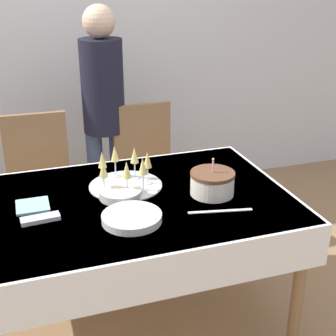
{
  "coord_description": "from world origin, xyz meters",
  "views": [
    {
      "loc": [
        -0.43,
        -1.98,
        1.79
      ],
      "look_at": [
        0.24,
        0.04,
        0.88
      ],
      "focal_mm": 50.0,
      "sensor_mm": 36.0,
      "label": 1
    }
  ],
  "objects_px": {
    "plate_stack_dessert": "(120,193)",
    "dining_chair_far_left": "(40,184)",
    "champagne_tray": "(125,172)",
    "person_standing": "(103,104)",
    "birthday_cake": "(212,183)",
    "plate_stack_main": "(132,218)",
    "dining_chair_far_right": "(148,170)"
  },
  "relations": [
    {
      "from": "plate_stack_dessert",
      "to": "dining_chair_far_left",
      "type": "bearing_deg",
      "value": 113.63
    },
    {
      "from": "dining_chair_far_left",
      "to": "plate_stack_main",
      "type": "distance_m",
      "value": 1.13
    },
    {
      "from": "dining_chair_far_right",
      "to": "champagne_tray",
      "type": "distance_m",
      "value": 0.81
    },
    {
      "from": "dining_chair_far_left",
      "to": "champagne_tray",
      "type": "bearing_deg",
      "value": -59.57
    },
    {
      "from": "person_standing",
      "to": "plate_stack_dessert",
      "type": "bearing_deg",
      "value": -96.85
    },
    {
      "from": "dining_chair_far_left",
      "to": "plate_stack_main",
      "type": "relative_size",
      "value": 3.6
    },
    {
      "from": "dining_chair_far_left",
      "to": "plate_stack_main",
      "type": "height_order",
      "value": "dining_chair_far_left"
    },
    {
      "from": "dining_chair_far_right",
      "to": "plate_stack_main",
      "type": "relative_size",
      "value": 3.6
    },
    {
      "from": "champagne_tray",
      "to": "person_standing",
      "type": "height_order",
      "value": "person_standing"
    },
    {
      "from": "birthday_cake",
      "to": "plate_stack_main",
      "type": "relative_size",
      "value": 0.82
    },
    {
      "from": "birthday_cake",
      "to": "dining_chair_far_left",
      "type": "bearing_deg",
      "value": 131.07
    },
    {
      "from": "birthday_cake",
      "to": "plate_stack_main",
      "type": "distance_m",
      "value": 0.47
    },
    {
      "from": "dining_chair_far_left",
      "to": "person_standing",
      "type": "height_order",
      "value": "person_standing"
    },
    {
      "from": "dining_chair_far_left",
      "to": "dining_chair_far_right",
      "type": "height_order",
      "value": "same"
    },
    {
      "from": "birthday_cake",
      "to": "champagne_tray",
      "type": "distance_m",
      "value": 0.44
    },
    {
      "from": "dining_chair_far_right",
      "to": "birthday_cake",
      "type": "distance_m",
      "value": 0.95
    },
    {
      "from": "dining_chair_far_left",
      "to": "dining_chair_far_right",
      "type": "relative_size",
      "value": 1.0
    },
    {
      "from": "plate_stack_dessert",
      "to": "person_standing",
      "type": "height_order",
      "value": "person_standing"
    },
    {
      "from": "birthday_cake",
      "to": "person_standing",
      "type": "xyz_separation_m",
      "value": [
        -0.32,
        1.1,
        0.14
      ]
    },
    {
      "from": "dining_chair_far_left",
      "to": "birthday_cake",
      "type": "xyz_separation_m",
      "value": [
        0.79,
        -0.9,
        0.29
      ]
    },
    {
      "from": "dining_chair_far_right",
      "to": "plate_stack_dessert",
      "type": "bearing_deg",
      "value": -114.46
    },
    {
      "from": "champagne_tray",
      "to": "plate_stack_main",
      "type": "bearing_deg",
      "value": -99.08
    },
    {
      "from": "champagne_tray",
      "to": "person_standing",
      "type": "bearing_deg",
      "value": 85.62
    },
    {
      "from": "dining_chair_far_left",
      "to": "champagne_tray",
      "type": "xyz_separation_m",
      "value": [
        0.4,
        -0.68,
        0.31
      ]
    },
    {
      "from": "champagne_tray",
      "to": "dining_chair_far_right",
      "type": "bearing_deg",
      "value": 65.55
    },
    {
      "from": "dining_chair_far_right",
      "to": "plate_stack_main",
      "type": "bearing_deg",
      "value": -109.41
    },
    {
      "from": "dining_chair_far_right",
      "to": "plate_stack_main",
      "type": "height_order",
      "value": "dining_chair_far_right"
    },
    {
      "from": "champagne_tray",
      "to": "plate_stack_dessert",
      "type": "relative_size",
      "value": 1.8
    },
    {
      "from": "birthday_cake",
      "to": "plate_stack_main",
      "type": "xyz_separation_m",
      "value": [
        -0.44,
        -0.14,
        -0.04
      ]
    },
    {
      "from": "dining_chair_far_left",
      "to": "person_standing",
      "type": "xyz_separation_m",
      "value": [
        0.47,
        0.2,
        0.43
      ]
    },
    {
      "from": "birthday_cake",
      "to": "champagne_tray",
      "type": "height_order",
      "value": "birthday_cake"
    },
    {
      "from": "champagne_tray",
      "to": "plate_stack_main",
      "type": "distance_m",
      "value": 0.37
    }
  ]
}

